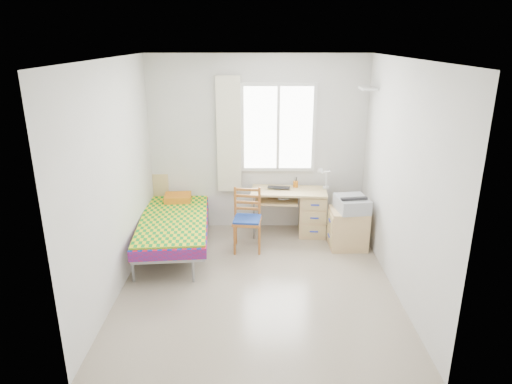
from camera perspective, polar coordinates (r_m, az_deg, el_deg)
floor at (r=5.62m, az=0.21°, el=-11.18°), size 3.50×3.50×0.00m
ceiling at (r=4.87m, az=0.25°, el=16.35°), size 3.50×3.50×0.00m
wall_back at (r=6.79m, az=0.20°, el=5.96°), size 3.20×0.00×3.20m
wall_left at (r=5.34m, az=-17.22°, el=1.52°), size 0.00×3.50×3.50m
wall_right at (r=5.34m, az=17.65°, el=1.50°), size 0.00×3.50×3.50m
window at (r=6.72m, az=2.79°, el=7.99°), size 1.10×0.04×1.30m
curtain at (r=6.70m, az=-3.42°, el=7.07°), size 0.35×0.05×1.70m
floating_shelf at (r=6.48m, az=13.83°, el=12.44°), size 0.20×0.32×0.03m
bed at (r=6.38m, az=-10.10°, el=-3.60°), size 1.08×2.01×0.84m
desk at (r=6.81m, az=6.47°, el=-2.24°), size 1.13×0.58×0.69m
chair at (r=6.27m, az=-1.04°, el=-2.93°), size 0.41×0.41×0.87m
cabinet at (r=6.51m, az=11.41°, el=-4.50°), size 0.52×0.46×0.55m
printer at (r=6.37m, az=11.91°, el=-1.43°), size 0.46×0.52×0.20m
laptop at (r=6.69m, az=2.81°, el=0.39°), size 0.36×0.26×0.03m
pen_cup at (r=6.82m, az=4.97°, el=0.99°), size 0.08×0.08×0.09m
task_lamp at (r=6.64m, az=8.44°, el=1.99°), size 0.21×0.31×0.36m
book at (r=6.68m, az=2.70°, el=-0.62°), size 0.18×0.23×0.02m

